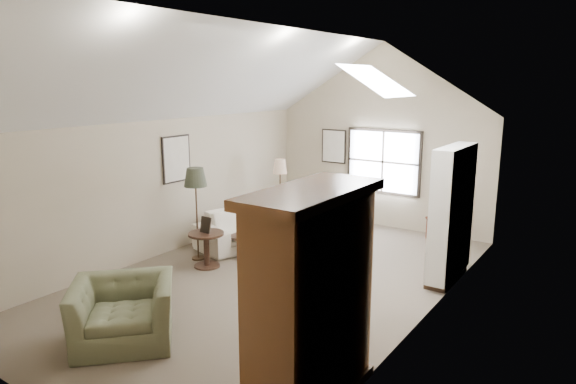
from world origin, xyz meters
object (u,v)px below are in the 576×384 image
Objects in this scene: side_table at (207,250)px; side_chair at (441,214)px; sofa at (258,225)px; armchair_far at (313,227)px; coffee_table at (249,248)px; armchair_near at (123,312)px; armoire at (311,299)px.

side_chair is (2.85, 3.87, 0.23)m from side_table.
side_chair is at bearing -35.79° from sofa.
armchair_far is 1.10× the size of coffee_table.
armchair_near is 1.40× the size of armchair_far.
sofa reaches higher than coffee_table.
side_table is at bearing -159.76° from sofa.
side_table is 0.57× the size of side_chair.
armoire is 6.16m from side_chair.
armchair_near is 1.54× the size of coffee_table.
side_chair is (1.92, 1.84, 0.15)m from armchair_far.
armoire reaches higher than armchair_near.
side_table is at bearing -114.00° from coffee_table.
armoire is 2.56× the size of armchair_far.
armchair_near is 6.66m from side_chair.
armchair_far reaches higher than coffee_table.
armoire is 5.32m from sofa.
sofa is 0.96m from coffee_table.
sofa is at bearing 133.29° from armoire.
armoire is at bearing 130.30° from armchair_far.
sofa is (-3.61, 3.83, -0.74)m from armoire.
coffee_table is at bearing -107.64° from side_chair.
armchair_far reaches higher than sofa.
armchair_near is at bearing -173.48° from armoire.
armoire is 2.65m from armchair_near.
coffee_table is (-0.59, -1.27, -0.19)m from armchair_far.
armoire reaches higher than coffee_table.
armchair_far is 2.23m from side_table.
armoire is at bearing -43.30° from coffee_table.
side_chair is (1.88, 6.39, 0.15)m from armchair_near.
armoire reaches higher than side_chair.
sofa reaches higher than side_table.
coffee_table is at bearing -135.89° from sofa.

